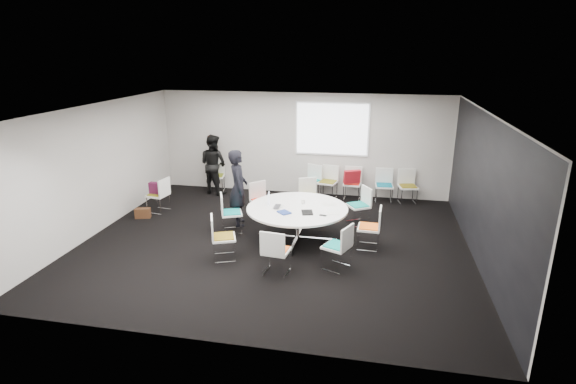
% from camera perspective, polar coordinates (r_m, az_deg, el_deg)
% --- Properties ---
extents(room_shell, '(8.08, 7.08, 2.88)m').
position_cam_1_polar(room_shell, '(9.10, -1.14, 1.68)').
color(room_shell, black).
rests_on(room_shell, ground).
extents(conference_table, '(2.13, 2.13, 0.73)m').
position_cam_1_polar(conference_table, '(9.52, 1.17, -3.11)').
color(conference_table, silver).
rests_on(conference_table, ground).
extents(projection_screen, '(1.90, 0.03, 1.35)m').
position_cam_1_polar(projection_screen, '(12.23, 5.61, 7.94)').
color(projection_screen, white).
rests_on(projection_screen, room_shell).
extents(chair_ring_a, '(0.47, 0.48, 0.88)m').
position_cam_1_polar(chair_ring_a, '(9.37, 10.26, -5.43)').
color(chair_ring_a, silver).
rests_on(chair_ring_a, ground).
extents(chair_ring_b, '(0.62, 0.63, 0.88)m').
position_cam_1_polar(chair_ring_b, '(10.59, 8.93, -2.59)').
color(chair_ring_b, silver).
rests_on(chair_ring_b, ground).
extents(chair_ring_c, '(0.61, 0.60, 0.88)m').
position_cam_1_polar(chair_ring_c, '(11.10, 2.73, -1.42)').
color(chair_ring_c, silver).
rests_on(chair_ring_c, ground).
extents(chair_ring_d, '(0.64, 0.64, 0.88)m').
position_cam_1_polar(chair_ring_d, '(10.80, -3.33, -1.99)').
color(chair_ring_d, silver).
rests_on(chair_ring_d, ground).
extents(chair_ring_e, '(0.59, 0.60, 0.88)m').
position_cam_1_polar(chair_ring_e, '(10.09, -7.21, -3.57)').
color(chair_ring_e, silver).
rests_on(chair_ring_e, ground).
extents(chair_ring_f, '(0.59, 0.59, 0.88)m').
position_cam_1_polar(chair_ring_f, '(8.86, -8.21, -6.74)').
color(chair_ring_f, silver).
rests_on(chair_ring_f, ground).
extents(chair_ring_g, '(0.50, 0.49, 0.88)m').
position_cam_1_polar(chair_ring_g, '(8.21, -1.52, -8.59)').
color(chair_ring_g, silver).
rests_on(chair_ring_g, ground).
extents(chair_ring_h, '(0.59, 0.60, 0.88)m').
position_cam_1_polar(chair_ring_h, '(8.44, 6.24, -7.93)').
color(chair_ring_h, silver).
rests_on(chair_ring_h, ground).
extents(chair_back_a, '(0.60, 0.60, 0.88)m').
position_cam_1_polar(chair_back_a, '(12.37, 2.92, 0.61)').
color(chair_back_a, silver).
rests_on(chair_back_a, ground).
extents(chair_back_b, '(0.55, 0.54, 0.88)m').
position_cam_1_polar(chair_back_b, '(12.32, 5.09, 0.49)').
color(chair_back_b, silver).
rests_on(chair_back_b, ground).
extents(chair_back_c, '(0.49, 0.48, 0.88)m').
position_cam_1_polar(chair_back_c, '(12.27, 8.12, 0.31)').
color(chair_back_c, silver).
rests_on(chair_back_c, ground).
extents(chair_back_d, '(0.49, 0.48, 0.88)m').
position_cam_1_polar(chair_back_d, '(12.23, 12.06, 0.03)').
color(chair_back_d, silver).
rests_on(chair_back_d, ground).
extents(chair_back_e, '(0.54, 0.53, 0.88)m').
position_cam_1_polar(chair_back_e, '(12.29, 14.91, -0.10)').
color(chair_back_e, silver).
rests_on(chair_back_e, ground).
extents(chair_spare_left, '(0.52, 0.53, 0.88)m').
position_cam_1_polar(chair_spare_left, '(11.67, -16.06, -1.14)').
color(chair_spare_left, silver).
rests_on(chair_spare_left, ground).
extents(chair_person_back, '(0.54, 0.53, 0.88)m').
position_cam_1_polar(chair_person_back, '(13.03, -9.10, 1.30)').
color(chair_person_back, silver).
rests_on(chair_person_back, ground).
extents(person_main, '(0.61, 0.75, 1.77)m').
position_cam_1_polar(person_main, '(10.30, -6.34, 0.53)').
color(person_main, black).
rests_on(person_main, ground).
extents(person_back, '(0.99, 0.89, 1.67)m').
position_cam_1_polar(person_back, '(12.73, -9.46, 3.51)').
color(person_back, black).
rests_on(person_back, ground).
extents(laptop, '(0.21, 0.31, 0.02)m').
position_cam_1_polar(laptop, '(9.45, -1.14, -1.89)').
color(laptop, '#333338').
rests_on(laptop, conference_table).
extents(laptop_lid, '(0.07, 0.30, 0.22)m').
position_cam_1_polar(laptop_lid, '(9.63, -2.47, -0.78)').
color(laptop_lid, silver).
rests_on(laptop_lid, conference_table).
extents(notebook_black, '(0.29, 0.34, 0.02)m').
position_cam_1_polar(notebook_black, '(9.14, 2.46, -2.60)').
color(notebook_black, black).
rests_on(notebook_black, conference_table).
extents(tablet_folio, '(0.33, 0.32, 0.03)m').
position_cam_1_polar(tablet_folio, '(9.13, -0.50, -2.60)').
color(tablet_folio, navy).
rests_on(tablet_folio, conference_table).
extents(papers_right, '(0.33, 0.26, 0.00)m').
position_cam_1_polar(papers_right, '(9.66, 5.25, -1.57)').
color(papers_right, silver).
rests_on(papers_right, conference_table).
extents(papers_front, '(0.34, 0.27, 0.00)m').
position_cam_1_polar(papers_front, '(9.17, 5.63, -2.68)').
color(papers_front, white).
rests_on(papers_front, conference_table).
extents(cup, '(0.08, 0.08, 0.09)m').
position_cam_1_polar(cup, '(9.68, 1.92, -1.21)').
color(cup, white).
rests_on(cup, conference_table).
extents(phone, '(0.15, 0.10, 0.01)m').
position_cam_1_polar(phone, '(9.02, 4.46, -2.97)').
color(phone, black).
rests_on(phone, conference_table).
extents(maroon_bag, '(0.40, 0.15, 0.28)m').
position_cam_1_polar(maroon_bag, '(11.58, -16.26, 0.48)').
color(maroon_bag, '#4D1433').
rests_on(maroon_bag, chair_spare_left).
extents(brown_bag, '(0.39, 0.25, 0.24)m').
position_cam_1_polar(brown_bag, '(11.43, -17.96, -2.56)').
color(brown_bag, '#452716').
rests_on(brown_bag, ground).
extents(red_jacket, '(0.47, 0.32, 0.36)m').
position_cam_1_polar(red_jacket, '(11.93, 8.14, 1.93)').
color(red_jacket, maroon).
rests_on(red_jacket, chair_back_c).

